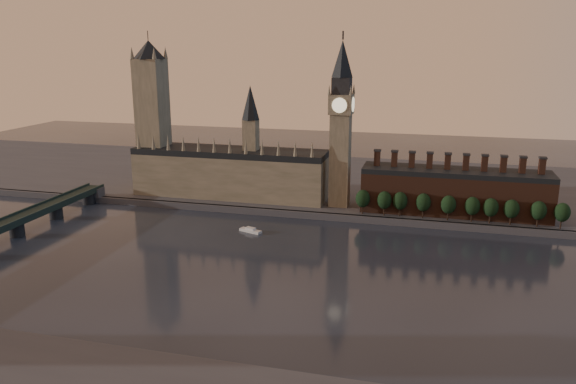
% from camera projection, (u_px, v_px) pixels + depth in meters
% --- Properties ---
extents(ground, '(900.00, 900.00, 0.00)m').
position_uv_depth(ground, '(278.00, 276.00, 258.29)').
color(ground, black).
rests_on(ground, ground).
extents(north_bank, '(900.00, 182.00, 4.00)m').
position_uv_depth(north_bank, '(341.00, 183.00, 424.49)').
color(north_bank, '#444449').
rests_on(north_bank, ground).
extents(palace_of_westminster, '(130.00, 30.30, 74.00)m').
position_uv_depth(palace_of_westminster, '(231.00, 170.00, 376.04)').
color(palace_of_westminster, gray).
rests_on(palace_of_westminster, north_bank).
extents(victoria_tower, '(24.00, 24.00, 108.00)m').
position_uv_depth(victoria_tower, '(152.00, 112.00, 380.11)').
color(victoria_tower, gray).
rests_on(victoria_tower, north_bank).
extents(big_ben, '(15.00, 15.00, 107.00)m').
position_uv_depth(big_ben, '(341.00, 122.00, 344.44)').
color(big_ben, gray).
rests_on(big_ben, north_bank).
extents(chimney_block, '(110.00, 25.00, 37.00)m').
position_uv_depth(chimney_block, '(455.00, 191.00, 337.35)').
color(chimney_block, '#4B2A1C').
rests_on(chimney_block, north_bank).
extents(embankment_tree_0, '(8.60, 8.60, 14.88)m').
position_uv_depth(embankment_tree_0, '(363.00, 199.00, 337.06)').
color(embankment_tree_0, black).
rests_on(embankment_tree_0, north_bank).
extents(embankment_tree_1, '(8.60, 8.60, 14.88)m').
position_uv_depth(embankment_tree_1, '(384.00, 200.00, 333.73)').
color(embankment_tree_1, black).
rests_on(embankment_tree_1, north_bank).
extents(embankment_tree_2, '(8.60, 8.60, 14.88)m').
position_uv_depth(embankment_tree_2, '(400.00, 201.00, 332.18)').
color(embankment_tree_2, black).
rests_on(embankment_tree_2, north_bank).
extents(embankment_tree_3, '(8.60, 8.60, 14.88)m').
position_uv_depth(embankment_tree_3, '(423.00, 202.00, 329.02)').
color(embankment_tree_3, black).
rests_on(embankment_tree_3, north_bank).
extents(embankment_tree_4, '(8.60, 8.60, 14.88)m').
position_uv_depth(embankment_tree_4, '(448.00, 205.00, 324.50)').
color(embankment_tree_4, black).
rests_on(embankment_tree_4, north_bank).
extents(embankment_tree_5, '(8.60, 8.60, 14.88)m').
position_uv_depth(embankment_tree_5, '(472.00, 206.00, 321.51)').
color(embankment_tree_5, black).
rests_on(embankment_tree_5, north_bank).
extents(embankment_tree_6, '(8.60, 8.60, 14.88)m').
position_uv_depth(embankment_tree_6, '(491.00, 207.00, 318.73)').
color(embankment_tree_6, black).
rests_on(embankment_tree_6, north_bank).
extents(embankment_tree_7, '(8.60, 8.60, 14.88)m').
position_uv_depth(embankment_tree_7, '(511.00, 209.00, 315.87)').
color(embankment_tree_7, black).
rests_on(embankment_tree_7, north_bank).
extents(embankment_tree_8, '(8.60, 8.60, 14.88)m').
position_uv_depth(embankment_tree_8, '(539.00, 211.00, 312.73)').
color(embankment_tree_8, black).
rests_on(embankment_tree_8, north_bank).
extents(embankment_tree_9, '(8.60, 8.60, 14.88)m').
position_uv_depth(embankment_tree_9, '(562.00, 212.00, 309.30)').
color(embankment_tree_9, black).
rests_on(embankment_tree_9, north_bank).
extents(river_boat, '(13.91, 8.02, 2.68)m').
position_uv_depth(river_boat, '(251.00, 230.00, 318.24)').
color(river_boat, silver).
rests_on(river_boat, ground).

